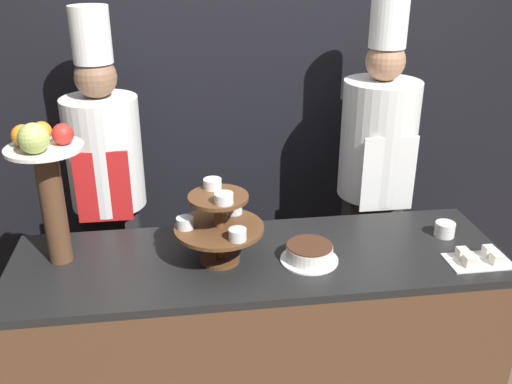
# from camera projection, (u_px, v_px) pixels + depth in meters

# --- Properties ---
(wall_back) EXTENTS (10.00, 0.06, 2.80)m
(wall_back) POSITION_uv_depth(u_px,v_px,m) (235.00, 80.00, 3.01)
(wall_back) COLOR black
(wall_back) RESTS_ON ground_plane
(buffet_counter) EXTENTS (2.06, 0.65, 0.86)m
(buffet_counter) POSITION_uv_depth(u_px,v_px,m) (259.00, 339.00, 2.56)
(buffet_counter) COLOR brown
(buffet_counter) RESTS_ON ground_plane
(tiered_stand) EXTENTS (0.36, 0.36, 0.34)m
(tiered_stand) POSITION_uv_depth(u_px,v_px,m) (219.00, 221.00, 2.28)
(tiered_stand) COLOR brown
(tiered_stand) RESTS_ON buffet_counter
(fruit_pedestal) EXTENTS (0.30, 0.30, 0.61)m
(fruit_pedestal) POSITION_uv_depth(u_px,v_px,m) (47.00, 174.00, 2.20)
(fruit_pedestal) COLOR brown
(fruit_pedestal) RESTS_ON buffet_counter
(cake_round) EXTENTS (0.24, 0.24, 0.07)m
(cake_round) POSITION_uv_depth(u_px,v_px,m) (309.00, 253.00, 2.34)
(cake_round) COLOR white
(cake_round) RESTS_ON buffet_counter
(cup_white) EXTENTS (0.09, 0.09, 0.06)m
(cup_white) POSITION_uv_depth(u_px,v_px,m) (445.00, 229.00, 2.54)
(cup_white) COLOR white
(cup_white) RESTS_ON buffet_counter
(cake_square_tray) EXTENTS (0.26, 0.16, 0.05)m
(cake_square_tray) POSITION_uv_depth(u_px,v_px,m) (479.00, 258.00, 2.34)
(cake_square_tray) COLOR white
(cake_square_tray) RESTS_ON buffet_counter
(chef_left) EXTENTS (0.35, 0.35, 1.82)m
(chef_left) POSITION_uv_depth(u_px,v_px,m) (108.00, 183.00, 2.75)
(chef_left) COLOR #28282D
(chef_left) RESTS_ON ground_plane
(chef_center_left) EXTENTS (0.38, 0.38, 1.84)m
(chef_center_left) POSITION_uv_depth(u_px,v_px,m) (376.00, 168.00, 2.92)
(chef_center_left) COLOR #38332D
(chef_center_left) RESTS_ON ground_plane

